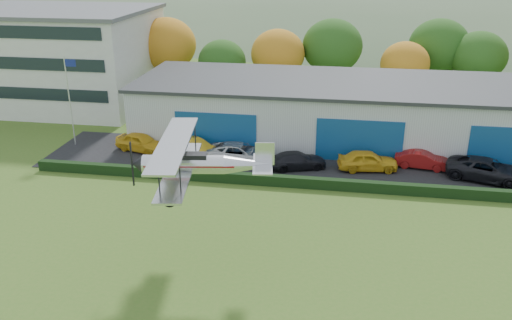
% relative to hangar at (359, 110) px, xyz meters
% --- Properties ---
extents(apron, '(48.00, 9.00, 0.05)m').
position_rel_hangar_xyz_m(apron, '(-2.00, -6.98, -2.63)').
color(apron, black).
rests_on(apron, ground).
extents(hedge, '(46.00, 0.60, 0.80)m').
position_rel_hangar_xyz_m(hedge, '(-2.00, -11.78, -2.26)').
color(hedge, black).
rests_on(hedge, ground).
extents(hangar, '(40.60, 12.60, 5.30)m').
position_rel_hangar_xyz_m(hangar, '(0.00, 0.00, 0.00)').
color(hangar, '#B2B7BC').
rests_on(hangar, ground).
extents(office_block, '(20.60, 15.60, 10.40)m').
position_rel_hangar_xyz_m(office_block, '(-33.00, 7.02, 2.56)').
color(office_block, silver).
rests_on(office_block, ground).
extents(flagpole, '(1.05, 0.10, 8.00)m').
position_rel_hangar_xyz_m(flagpole, '(-24.88, -5.98, 2.13)').
color(flagpole, silver).
rests_on(flagpole, ground).
extents(tree_belt, '(75.70, 13.22, 10.12)m').
position_rel_hangar_xyz_m(tree_belt, '(-4.15, 12.64, 2.95)').
color(tree_belt, '#3D2614').
rests_on(tree_belt, ground).
extents(distant_hills, '(430.00, 196.00, 56.00)m').
position_rel_hangar_xyz_m(distant_hills, '(-9.38, 112.02, -15.70)').
color(distant_hills, '#4C6642').
rests_on(distant_hills, ground).
extents(car_0, '(4.97, 3.16, 1.57)m').
position_rel_hangar_xyz_m(car_0, '(-18.51, -6.60, -1.82)').
color(car_0, gold).
rests_on(car_0, apron).
extents(car_1, '(5.30, 3.36, 1.65)m').
position_rel_hangar_xyz_m(car_1, '(-13.47, -7.62, -1.78)').
color(car_1, gold).
rests_on(car_1, apron).
extents(car_2, '(5.86, 2.77, 1.62)m').
position_rel_hangar_xyz_m(car_2, '(-9.58, -7.86, -1.80)').
color(car_2, silver).
rests_on(car_2, apron).
extents(car_3, '(5.03, 3.35, 1.35)m').
position_rel_hangar_xyz_m(car_3, '(-4.82, -8.31, -1.93)').
color(car_3, black).
rests_on(car_3, apron).
extents(car_4, '(4.90, 2.51, 1.60)m').
position_rel_hangar_xyz_m(car_4, '(0.72, -7.75, -1.81)').
color(car_4, gold).
rests_on(car_4, apron).
extents(car_5, '(4.39, 2.05, 1.39)m').
position_rel_hangar_xyz_m(car_5, '(5.01, -6.61, -1.91)').
color(car_5, maroon).
rests_on(car_5, apron).
extents(car_6, '(6.48, 4.45, 1.64)m').
position_rel_hangar_xyz_m(car_6, '(9.58, -8.27, -1.78)').
color(car_6, black).
rests_on(car_6, apron).
extents(biplane, '(7.58, 8.69, 3.23)m').
position_rel_hangar_xyz_m(biplane, '(-9.00, -22.63, 3.35)').
color(biplane, silver).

